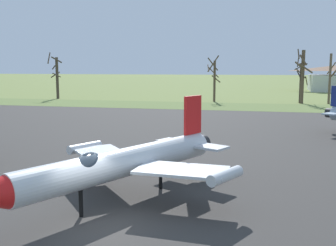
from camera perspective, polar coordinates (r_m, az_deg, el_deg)
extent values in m
plane|color=olive|center=(15.71, -9.52, -14.23)|extent=(600.00, 600.00, 0.00)
cube|color=#383533|center=(29.87, 1.83, -3.39)|extent=(74.20, 51.10, 0.05)
cube|color=#5C6F37|center=(60.83, 7.65, 2.36)|extent=(134.20, 12.00, 0.06)
cylinder|color=black|center=(39.15, 22.12, 1.33)|extent=(1.07, 1.10, 0.87)
cube|color=#8EA3B2|center=(37.74, 22.42, 1.23)|extent=(2.01, 2.15, 0.12)
cylinder|color=silver|center=(17.56, -6.22, -5.62)|extent=(6.03, 10.25, 1.25)
cylinder|color=black|center=(21.78, 4.63, -2.93)|extent=(1.09, 1.01, 0.88)
ellipsoid|color=#19232D|center=(16.23, -11.23, -5.60)|extent=(0.86, 1.62, 0.81)
cube|color=silver|center=(19.95, -9.34, -4.30)|extent=(4.02, 4.20, 0.12)
cube|color=silver|center=(16.60, 1.98, -6.71)|extent=(3.85, 2.39, 0.12)
cylinder|color=silver|center=(21.59, -11.78, -3.43)|extent=(1.32, 2.00, 0.47)
cylinder|color=silver|center=(15.88, 8.17, -7.47)|extent=(1.32, 2.00, 0.47)
cube|color=red|center=(20.96, 3.55, 1.15)|extent=(0.74, 1.25, 2.00)
cube|color=silver|center=(21.78, 0.92, -2.66)|extent=(2.10, 1.84, 0.12)
cube|color=silver|center=(20.46, 5.87, -3.40)|extent=(2.10, 1.84, 0.12)
cylinder|color=black|center=(16.41, -12.30, -11.15)|extent=(0.17, 0.17, 1.17)
cylinder|color=black|center=(19.54, -1.06, -7.84)|extent=(0.17, 0.17, 1.17)
cylinder|color=#42382D|center=(78.16, -15.50, 6.18)|extent=(0.52, 0.52, 7.71)
cylinder|color=#42382D|center=(78.59, -15.83, 7.80)|extent=(0.70, 1.28, 1.31)
cylinder|color=#42382D|center=(77.43, -15.59, 6.59)|extent=(1.50, 0.70, 0.90)
cylinder|color=#42382D|center=(78.35, -16.60, 8.87)|extent=(1.21, 2.74, 2.15)
cylinder|color=#42382D|center=(78.96, -15.75, 6.63)|extent=(1.35, 1.54, 1.18)
cylinder|color=#42382D|center=(77.22, -15.59, 8.67)|extent=(1.85, 1.18, 1.27)
cylinder|color=brown|center=(69.34, 6.64, 5.93)|extent=(0.40, 0.40, 6.99)
cylinder|color=brown|center=(68.45, 6.50, 7.19)|extent=(1.88, 0.37, 1.82)
cylinder|color=brown|center=(70.21, 6.46, 8.41)|extent=(2.00, 1.00, 2.88)
cylinder|color=brown|center=(68.47, 6.40, 8.34)|extent=(1.92, 0.70, 2.23)
cylinder|color=brown|center=(68.63, 6.87, 6.24)|extent=(1.52, 0.91, 1.30)
cylinder|color=brown|center=(69.20, 5.76, 7.81)|extent=(0.64, 2.26, 1.19)
cylinder|color=#42382D|center=(69.65, 18.37, 5.40)|extent=(0.39, 0.39, 6.54)
cylinder|color=#42382D|center=(70.60, 18.42, 7.64)|extent=(2.07, 0.22, 1.16)
cylinder|color=#42382D|center=(69.25, 18.21, 6.43)|extent=(0.93, 0.81, 1.58)
cylinder|color=#42382D|center=(69.68, 18.04, 8.32)|extent=(0.43, 1.26, 1.75)
cylinder|color=#42382D|center=(68.84, 18.37, 6.75)|extent=(1.66, 0.45, 1.69)
cylinder|color=#42382D|center=(69.48, 19.12, 5.71)|extent=(0.64, 1.86, 1.54)
cylinder|color=brown|center=(68.92, 18.61, 6.24)|extent=(0.56, 0.56, 8.63)
cylinder|color=brown|center=(68.83, 18.10, 9.35)|extent=(0.29, 1.70, 1.66)
cylinder|color=brown|center=(68.38, 18.71, 8.49)|extent=(1.31, 0.40, 1.83)
cylinder|color=brown|center=(68.40, 18.13, 7.88)|extent=(1.20, 1.67, 1.12)
cylinder|color=brown|center=(67.84, 19.01, 7.38)|extent=(2.39, 0.90, 1.64)
cylinder|color=brown|center=(69.36, 22.06, 5.84)|extent=(0.37, 0.37, 8.04)
cylinder|color=brown|center=(69.73, 22.58, 6.52)|extent=(0.77, 1.44, 1.20)
cylinder|color=brown|center=(69.92, 22.26, 7.25)|extent=(1.32, 0.73, 1.99)
cylinder|color=brown|center=(69.92, 22.57, 6.65)|extent=(1.16, 1.49, 1.76)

